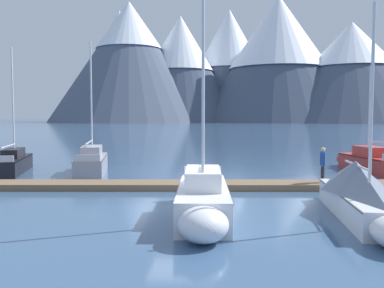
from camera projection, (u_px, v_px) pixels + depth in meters
The scene contains 14 objects.
ground_plane at pixel (182, 206), 16.12m from camera, with size 700.00×700.00×0.00m, color #38567A.
mountain_west_summit at pixel (120, 64), 239.76m from camera, with size 65.94×65.94×63.09m.
mountain_central_massif at pixel (129, 60), 217.42m from camera, with size 83.20×83.20×62.37m.
mountain_shoulder_ridge at pixel (180, 66), 223.29m from camera, with size 64.34×64.34×56.37m.
mountain_east_summit at pixel (229, 62), 239.38m from camera, with size 68.12×68.12×63.70m.
mountain_rear_spur at pixel (278, 55), 220.35m from camera, with size 85.93×85.93×66.09m.
mountain_north_horn at pixel (351, 70), 210.12m from camera, with size 89.96×89.96×50.19m.
dock at pixel (189, 185), 20.09m from camera, with size 27.98×3.42×0.30m.
sailboat_nearest_berth at pixel (15, 162), 26.02m from camera, with size 2.95×6.78×7.68m.
sailboat_second_berth at pixel (93, 162), 25.69m from camera, with size 2.84×7.30×7.93m.
sailboat_mid_dock_port at pixel (203, 200), 14.04m from camera, with size 1.92×6.78×9.00m.
sailboat_mid_dock_starboard at pixel (360, 192), 14.16m from camera, with size 1.89×7.45×6.97m.
sailboat_far_berth at pixel (367, 161), 26.43m from camera, with size 2.86×6.61×6.61m.
person_on_dock at pixel (323, 163), 19.90m from camera, with size 0.33×0.56×1.69m.
Camera 1 is at (1.36, -15.86, 3.50)m, focal length 39.15 mm.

